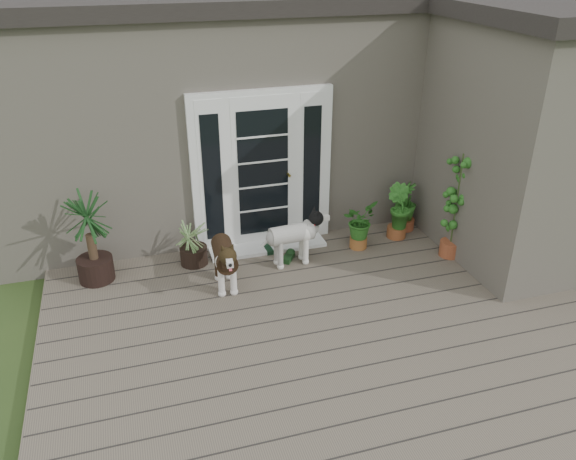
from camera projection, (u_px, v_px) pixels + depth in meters
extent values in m
cube|color=#6B5B4C|center=(332.00, 334.00, 6.29)|extent=(6.20, 4.60, 0.12)
cube|color=#665E54|center=(242.00, 105.00, 9.24)|extent=(7.40, 4.00, 3.10)
cube|color=#665E54|center=(518.00, 149.00, 7.30)|extent=(1.60, 2.40, 3.10)
cube|color=#2D2826|center=(544.00, 11.00, 6.55)|extent=(1.80, 2.60, 0.20)
cube|color=white|center=(262.00, 170.00, 7.60)|extent=(1.90, 0.14, 2.15)
cube|color=white|center=(268.00, 246.00, 7.90)|extent=(1.60, 0.40, 0.05)
imported|color=#1D631C|center=(359.00, 228.00, 7.80)|extent=(0.66, 0.66, 0.59)
imported|color=#154B1A|center=(398.00, 219.00, 8.08)|extent=(0.51, 0.51, 0.58)
imported|color=#1A5919|center=(405.00, 211.00, 8.32)|extent=(0.42, 0.42, 0.58)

